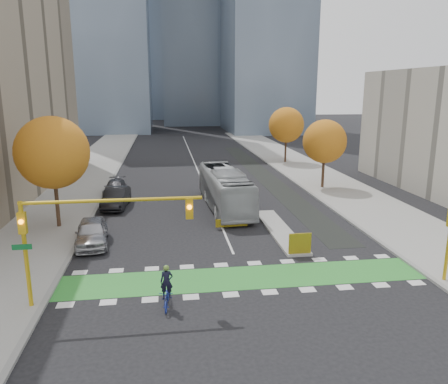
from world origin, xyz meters
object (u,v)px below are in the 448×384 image
object	(u,v)px
hazard_board	(300,243)
parked_car_b	(116,198)
tree_east_far	(286,125)
tree_west	(52,153)
cyclist	(167,293)
traffic_signal_west	(82,224)
tree_east_near	(325,141)
parked_car_c	(115,187)
parked_car_a	(92,232)
bus	(225,189)

from	to	relation	value
hazard_board	parked_car_b	size ratio (longest dim) A/B	0.27
tree_east_far	parked_car_b	size ratio (longest dim) A/B	1.47
hazard_board	tree_east_far	world-z (taller)	tree_east_far
tree_west	cyclist	bearing A→B (deg)	-59.40
traffic_signal_west	cyclist	distance (m)	5.08
tree_east_far	hazard_board	bearing A→B (deg)	-104.12
traffic_signal_west	parked_car_b	distance (m)	18.09
tree_west	tree_east_near	distance (m)	26.01
tree_east_far	parked_car_c	size ratio (longest dim) A/B	1.64
tree_east_far	traffic_signal_west	distance (m)	43.61
tree_east_far	parked_car_c	world-z (taller)	tree_east_far
tree_west	traffic_signal_west	world-z (taller)	tree_west
hazard_board	parked_car_c	bearing A→B (deg)	125.71
tree_west	parked_car_a	distance (m)	6.92
tree_east_near	cyclist	xyz separation A→B (m)	(-16.16, -23.25, -4.16)
tree_west	tree_east_far	world-z (taller)	tree_west
tree_east_far	parked_car_c	xyz separation A→B (m)	(-21.50, -15.71, -4.56)
traffic_signal_west	bus	bearing A→B (deg)	61.57
parked_car_c	bus	bearing A→B (deg)	-31.21
tree_east_near	parked_car_a	xyz separation A→B (m)	(-21.00, -14.02, -4.01)
bus	parked_car_c	distance (m)	11.87
hazard_board	tree_east_near	xyz separation A→B (m)	(8.00, 17.80, 4.06)
traffic_signal_west	cyclist	xyz separation A→B (m)	(3.77, -0.74, -3.33)
hazard_board	tree_west	distance (m)	18.44
parked_car_a	bus	bearing A→B (deg)	32.46
parked_car_a	tree_east_near	bearing A→B (deg)	27.62
parked_car_b	tree_west	bearing A→B (deg)	-119.71
tree_east_near	traffic_signal_west	world-z (taller)	tree_east_near
traffic_signal_west	bus	xyz separation A→B (m)	(8.90, 16.44, -2.34)
tree_east_far	cyclist	distance (m)	42.88
hazard_board	parked_car_b	bearing A→B (deg)	133.38
tree_east_far	cyclist	bearing A→B (deg)	-113.00
bus	parked_car_b	xyz separation A→B (m)	(-9.34, 1.36, -0.83)
cyclist	tree_east_near	bearing A→B (deg)	60.10
parked_car_a	parked_car_b	distance (m)	9.33
hazard_board	parked_car_a	bearing A→B (deg)	163.78
hazard_board	parked_car_a	world-z (taller)	parked_car_a
cyclist	tree_west	bearing A→B (deg)	125.51
tree_east_near	cyclist	world-z (taller)	tree_east_near
tree_east_near	parked_car_a	size ratio (longest dim) A/B	1.41
tree_east_far	parked_car_a	bearing A→B (deg)	-125.61
parked_car_a	tree_east_far	bearing A→B (deg)	48.28
cyclist	parked_car_b	distance (m)	19.01
tree_west	traffic_signal_west	bearing A→B (deg)	-71.98
tree_west	tree_east_near	world-z (taller)	tree_west
tree_west	tree_east_far	distance (m)	35.73
tree_east_near	traffic_signal_west	xyz separation A→B (m)	(-19.93, -22.51, -0.83)
tree_west	parked_car_a	world-z (taller)	tree_west
parked_car_b	parked_car_c	size ratio (longest dim) A/B	1.12
tree_east_near	parked_car_c	xyz separation A→B (m)	(-21.00, 0.29, -4.19)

